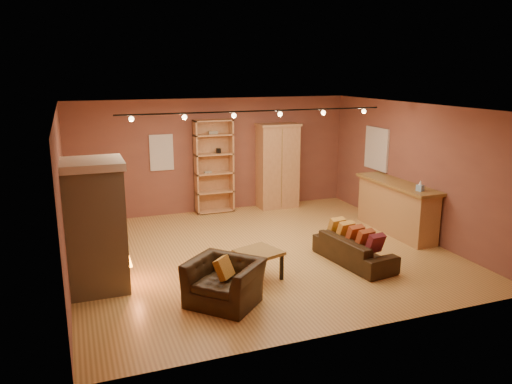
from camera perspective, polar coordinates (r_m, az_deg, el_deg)
name	(u,v)px	position (r m, az deg, el deg)	size (l,w,h in m)	color
floor	(261,252)	(9.80, 0.56, -6.90)	(7.00, 7.00, 0.00)	#AC7C3D
ceiling	(261,107)	(9.19, 0.61, 9.64)	(7.00, 7.00, 0.00)	brown
back_wall	(214,155)	(12.43, -4.82, 4.19)	(7.00, 0.02, 2.80)	brown
left_wall	(63,199)	(8.81, -21.19, -0.73)	(0.02, 6.50, 2.80)	brown
right_wall	(415,170)	(11.12, 17.68, 2.44)	(0.02, 6.50, 2.80)	brown
fireplace	(96,226)	(8.32, -17.84, -3.70)	(1.01, 0.98, 2.12)	tan
back_window	(161,153)	(12.11, -10.75, 4.45)	(0.56, 0.04, 0.86)	silver
bookcase	(213,166)	(12.34, -4.92, 3.04)	(0.94, 0.37, 2.30)	tan
armoire	(278,166)	(12.76, 2.49, 3.03)	(1.06, 0.61, 2.16)	tan
bar_counter	(396,207)	(11.24, 15.73, -1.68)	(0.62, 2.33, 1.12)	tan
tissue_box	(420,186)	(10.45, 18.26, 0.60)	(0.15, 0.15, 0.22)	#8EB9E3
right_window	(377,149)	(12.18, 13.62, 4.84)	(0.05, 0.90, 1.00)	silver
loveseat	(354,244)	(9.36, 11.16, -5.89)	(0.73, 1.76, 0.73)	black
armchair	(224,275)	(7.64, -3.67, -9.44)	(1.21, 1.22, 0.91)	black
coffee_table	(259,255)	(8.48, 0.32, -7.20)	(0.83, 0.83, 0.50)	olive
track_rail	(257,113)	(9.39, 0.16, 9.04)	(5.20, 0.09, 0.13)	black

